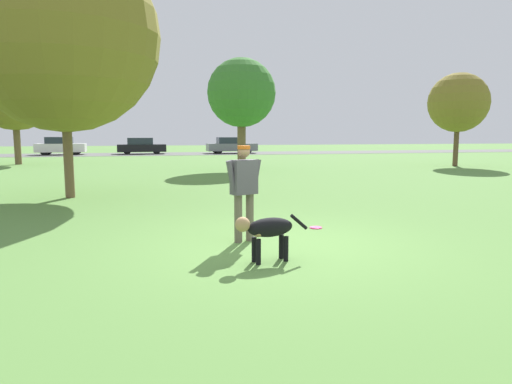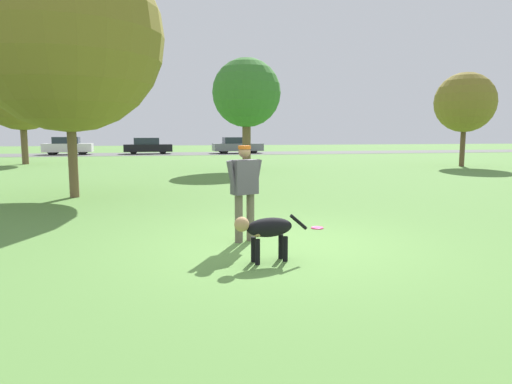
% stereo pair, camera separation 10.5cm
% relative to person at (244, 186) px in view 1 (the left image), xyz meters
% --- Properties ---
extents(ground_plane, '(120.00, 120.00, 0.00)m').
position_rel_person_xyz_m(ground_plane, '(0.51, -0.36, -0.93)').
color(ground_plane, '#56843D').
extents(far_road_strip, '(120.00, 6.00, 0.01)m').
position_rel_person_xyz_m(far_road_strip, '(0.51, 32.51, -0.92)').
color(far_road_strip, '#5B5B59').
rests_on(far_road_strip, ground_plane).
extents(person, '(0.66, 0.37, 1.58)m').
position_rel_person_xyz_m(person, '(0.00, 0.00, 0.00)').
color(person, '#665B4C').
rests_on(person, ground_plane).
extents(dog, '(1.10, 0.39, 0.66)m').
position_rel_person_xyz_m(dog, '(0.07, -1.25, -0.47)').
color(dog, black).
rests_on(dog, ground_plane).
extents(frisbee, '(0.23, 0.23, 0.02)m').
position_rel_person_xyz_m(frisbee, '(1.52, 0.75, -0.92)').
color(frisbee, '#E52366').
rests_on(frisbee, ground_plane).
extents(tree_far_right, '(3.14, 3.14, 4.96)m').
position_rel_person_xyz_m(tree_far_right, '(14.50, 14.49, 2.45)').
color(tree_far_right, brown).
rests_on(tree_far_right, ground_plane).
extents(tree_far_left, '(4.82, 4.82, 6.75)m').
position_rel_person_xyz_m(tree_far_left, '(-8.97, 21.10, 3.40)').
color(tree_far_left, brown).
rests_on(tree_far_left, ground_plane).
extents(tree_near_left, '(5.15, 5.15, 6.94)m').
position_rel_person_xyz_m(tree_near_left, '(-3.71, 6.12, 3.44)').
color(tree_near_left, brown).
rests_on(tree_near_left, ground_plane).
extents(tree_mid_center, '(3.28, 3.28, 5.33)m').
position_rel_person_xyz_m(tree_mid_center, '(2.74, 14.56, 2.73)').
color(tree_mid_center, brown).
rests_on(tree_mid_center, ground_plane).
extents(parked_car_white, '(3.88, 1.81, 1.46)m').
position_rel_person_xyz_m(parked_car_white, '(-8.86, 32.86, -0.22)').
color(parked_car_white, white).
rests_on(parked_car_white, ground_plane).
extents(parked_car_black, '(4.07, 1.87, 1.37)m').
position_rel_person_xyz_m(parked_car_black, '(-2.44, 32.84, -0.27)').
color(parked_car_black, black).
rests_on(parked_car_black, ground_plane).
extents(parked_car_grey, '(4.39, 1.89, 1.41)m').
position_rel_person_xyz_m(parked_car_grey, '(5.26, 32.49, -0.24)').
color(parked_car_grey, slate).
rests_on(parked_car_grey, ground_plane).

